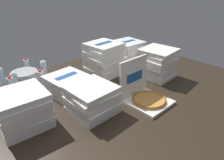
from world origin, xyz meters
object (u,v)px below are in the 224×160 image
object	(u,v)px
pizza_stack_left_far	(104,59)
water_bottle_3	(44,70)
pizza_stack_right_far	(68,85)
water_bottle_2	(27,68)
pizza_stack_center_near	(92,99)
water_bottle_4	(42,81)
pizza_stack_right_mid	(128,51)
open_pizza_box	(144,94)
pizza_stack_center_far	(157,63)
water_bottle_5	(15,83)
water_bottle_1	(12,88)
ice_bucket	(25,78)
pizza_stack_left_near	(23,109)
water_bottle_6	(1,78)

from	to	relation	value
pizza_stack_left_far	water_bottle_3	xyz separation A→B (m)	(-0.62, 0.37, -0.09)
pizza_stack_right_far	water_bottle_2	world-z (taller)	water_bottle_2
pizza_stack_center_near	pizza_stack_left_far	bearing A→B (deg)	41.93
pizza_stack_center_near	water_bottle_4	xyz separation A→B (m)	(-0.15, 0.68, -0.01)
pizza_stack_right_mid	open_pizza_box	bearing A→B (deg)	-128.59
pizza_stack_right_far	water_bottle_2	bearing A→B (deg)	101.09
pizza_stack_center_far	water_bottle_5	world-z (taller)	pizza_stack_center_far
water_bottle_3	water_bottle_1	bearing A→B (deg)	-157.46
water_bottle_5	ice_bucket	bearing A→B (deg)	38.16
pizza_stack_left_near	water_bottle_1	xyz separation A→B (m)	(0.08, 0.51, -0.04)
pizza_stack_right_far	water_bottle_3	xyz separation A→B (m)	(-0.02, 0.48, 0.01)
pizza_stack_center_far	water_bottle_1	world-z (taller)	pizza_stack_center_far
pizza_stack_left_far	pizza_stack_center_near	size ratio (longest dim) A/B	1.02
water_bottle_6	pizza_stack_left_near	bearing A→B (deg)	-95.55
pizza_stack_right_far	water_bottle_3	world-z (taller)	water_bottle_3
pizza_stack_left_near	pizza_stack_right_far	xyz separation A→B (m)	(0.54, 0.21, -0.05)
ice_bucket	pizza_stack_left_far	bearing A→B (deg)	-24.32
water_bottle_1	water_bottle_6	world-z (taller)	same
pizza_stack_left_far	water_bottle_5	size ratio (longest dim) A/B	1.73
ice_bucket	pizza_stack_center_far	bearing A→B (deg)	-34.55
water_bottle_2	pizza_stack_right_mid	bearing A→B (deg)	-20.51
pizza_stack_right_mid	pizza_stack_center_far	bearing A→B (deg)	-101.81
open_pizza_box	water_bottle_3	size ratio (longest dim) A/B	1.77
water_bottle_1	water_bottle_6	distance (m)	0.31
water_bottle_1	water_bottle_3	xyz separation A→B (m)	(0.43, 0.18, 0.00)
water_bottle_6	water_bottle_2	bearing A→B (deg)	14.23
open_pizza_box	pizza_stack_left_near	distance (m)	1.09
pizza_stack_center_far	pizza_stack_center_near	world-z (taller)	pizza_stack_center_far
water_bottle_3	pizza_stack_center_far	bearing A→B (deg)	-39.47
water_bottle_3	water_bottle_5	xyz separation A→B (m)	(-0.37, -0.10, 0.00)
pizza_stack_right_mid	water_bottle_1	size ratio (longest dim) A/B	1.86
water_bottle_3	water_bottle_4	xyz separation A→B (m)	(-0.15, -0.24, 0.00)
pizza_stack_center_far	water_bottle_1	distance (m)	1.62
pizza_stack_left_near	pizza_stack_right_mid	xyz separation A→B (m)	(1.68, 0.42, 0.00)
pizza_stack_right_mid	ice_bucket	xyz separation A→B (m)	(-1.39, 0.28, -0.07)
water_bottle_4	ice_bucket	bearing A→B (deg)	107.22
water_bottle_6	pizza_stack_right_far	bearing A→B (deg)	-53.08
ice_bucket	water_bottle_1	bearing A→B (deg)	-137.31
water_bottle_1	water_bottle_3	size ratio (longest dim) A/B	1.00
pizza_stack_right_far	pizza_stack_left_far	xyz separation A→B (m)	(0.59, 0.12, 0.10)
water_bottle_4	pizza_stack_left_near	bearing A→B (deg)	-129.50
water_bottle_5	pizza_stack_left_near	bearing A→B (deg)	-103.93
water_bottle_2	water_bottle_1	bearing A→B (deg)	-129.30
water_bottle_4	water_bottle_5	size ratio (longest dim) A/B	1.00
water_bottle_2	water_bottle_5	size ratio (longest dim) A/B	1.00
pizza_stack_left_near	ice_bucket	size ratio (longest dim) A/B	1.47
water_bottle_4	water_bottle_6	size ratio (longest dim) A/B	1.00
pizza_stack_right_far	water_bottle_4	xyz separation A→B (m)	(-0.17, 0.24, 0.01)
ice_bucket	pizza_stack_center_near	bearing A→B (deg)	-76.24
pizza_stack_right_far	pizza_stack_center_near	size ratio (longest dim) A/B	1.04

